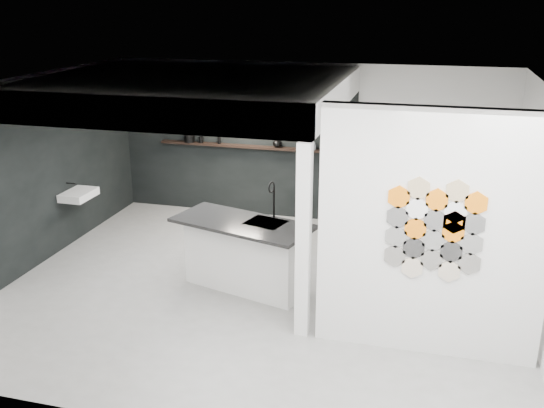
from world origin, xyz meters
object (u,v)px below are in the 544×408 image
Objects in this scene: glass_bowl at (313,147)px; bottle_dark at (219,140)px; stockpot at (190,138)px; kitchen_island at (246,253)px; utensil_cup at (201,140)px; wall_basin at (79,195)px; kettle at (277,144)px; partition_panel at (431,236)px; glass_vase at (313,146)px.

bottle_dark is at bearing 180.00° from glass_bowl.
stockpot is 1.27× the size of bottle_dark.
kitchen_island reaches higher than utensil_cup.
glass_bowl is at bearing 31.35° from wall_basin.
kettle is at bearing 0.00° from stockpot.
partition_panel is 4.39m from glass_vase.
kitchen_island is 16.79× the size of glass_bowl.
wall_basin is at bearing -145.77° from kettle.
stockpot is at bearing 180.00° from bottle_dark.
bottle_dark is (-1.09, 0.00, 0.01)m from kettle.
wall_basin is 3.74× the size of kettle.
partition_panel reaches higher than wall_basin.
wall_basin is 4.00m from glass_vase.
glass_bowl is 1.73m from bottle_dark.
partition_panel reaches higher than bottle_dark.
glass_vase is (-2.08, 3.87, -0.02)m from partition_panel.
stockpot is 2.31m from glass_bowl.
stockpot is 1.18× the size of kettle.
glass_vase is 1.12× the size of utensil_cup.
kitchen_island is 3.02m from kettle.
bottle_dark is (-1.73, 0.00, 0.03)m from glass_bowl.
glass_vase is (2.31, 0.00, -0.02)m from stockpot.
utensil_cup reaches higher than wall_basin.
kitchen_island reaches higher than stockpot.
kettle reaches higher than utensil_cup.
bottle_dark is (-1.73, 0.00, 0.01)m from glass_vase.
utensil_cup is at bearing 180.00° from glass_bowl.
kettle reaches higher than wall_basin.
kettle is at bearing 0.00° from bottle_dark.
partition_panel is at bearing -18.23° from wall_basin.
partition_panel is 4.39m from glass_bowl.
bottle_dark is 0.35m from utensil_cup.
kitchen_island reaches higher than kettle.
stockpot is at bearing 140.25° from kitchen_island.
glass_bowl reaches higher than wall_basin.
kettle is at bearing 111.86° from kitchen_island.
glass_vase reaches higher than utensil_cup.
stockpot is (1.08, 2.07, 0.55)m from wall_basin.
kettle is (-2.72, 3.87, -0.01)m from partition_panel.
utensil_cup is at bearing 0.00° from stockpot.
glass_bowl is 1.11× the size of utensil_cup.
kettle is 1.30× the size of glass_vase.
wall_basin is at bearing -179.04° from kitchen_island.
wall_basin is 3.17× the size of stockpot.
glass_vase is at bearing 0.00° from glass_bowl.
bottle_dark is at bearing 0.00° from utensil_cup.
kettle is 1.44m from utensil_cup.
stockpot reaches higher than wall_basin.
glass_bowl is at bearing 0.00° from utensil_cup.
glass_vase is (3.39, 2.07, 0.53)m from wall_basin.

